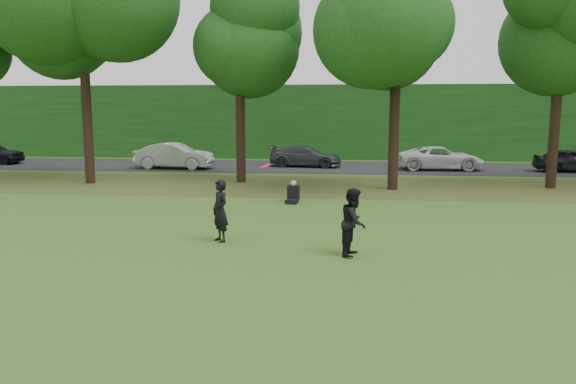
{
  "coord_description": "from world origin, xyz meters",
  "views": [
    {
      "loc": [
        2.1,
        -12.22,
        3.62
      ],
      "look_at": [
        0.47,
        2.7,
        1.3
      ],
      "focal_mm": 35.0,
      "sensor_mm": 36.0,
      "label": 1
    }
  ],
  "objects_px": {
    "player_right": "(354,222)",
    "seated_person": "(293,194)",
    "player_left": "(220,211)",
    "frisbee": "(265,166)"
  },
  "relations": [
    {
      "from": "frisbee",
      "to": "seated_person",
      "type": "xyz_separation_m",
      "value": [
        0.01,
        7.01,
        -1.82
      ]
    },
    {
      "from": "player_right",
      "to": "seated_person",
      "type": "relative_size",
      "value": 1.99
    },
    {
      "from": "frisbee",
      "to": "player_right",
      "type": "bearing_deg",
      "value": -8.3
    },
    {
      "from": "player_left",
      "to": "player_right",
      "type": "height_order",
      "value": "player_left"
    },
    {
      "from": "player_left",
      "to": "player_right",
      "type": "relative_size",
      "value": 1.01
    },
    {
      "from": "player_left",
      "to": "seated_person",
      "type": "xyz_separation_m",
      "value": [
        1.33,
        6.31,
        -0.52
      ]
    },
    {
      "from": "player_left",
      "to": "frisbee",
      "type": "height_order",
      "value": "frisbee"
    },
    {
      "from": "frisbee",
      "to": "seated_person",
      "type": "relative_size",
      "value": 0.36
    },
    {
      "from": "player_right",
      "to": "seated_person",
      "type": "height_order",
      "value": "player_right"
    },
    {
      "from": "player_left",
      "to": "frisbee",
      "type": "bearing_deg",
      "value": 22.81
    }
  ]
}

